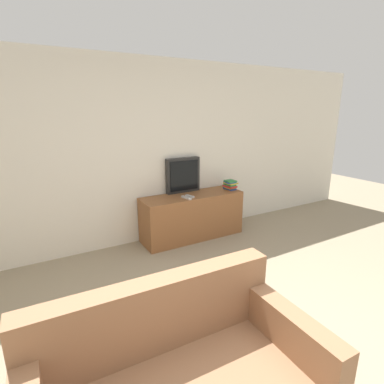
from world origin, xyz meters
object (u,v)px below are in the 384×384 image
(television, at_px, (183,175))
(book_stack, at_px, (230,185))
(tv_stand, at_px, (192,216))
(remote_on_stand, at_px, (190,196))
(remote_secondary, at_px, (186,198))

(television, relative_size, book_stack, 2.38)
(tv_stand, bearing_deg, remote_on_stand, -135.08)
(remote_secondary, bearing_deg, tv_stand, 37.50)
(television, bearing_deg, remote_secondary, -110.81)
(book_stack, height_order, remote_on_stand, book_stack)
(television, relative_size, remote_on_stand, 3.53)
(tv_stand, relative_size, remote_on_stand, 10.07)
(remote_secondary, bearing_deg, television, 69.19)
(remote_secondary, bearing_deg, remote_on_stand, 27.03)
(television, height_order, remote_secondary, television)
(tv_stand, height_order, book_stack, book_stack)
(tv_stand, bearing_deg, television, 102.71)
(book_stack, distance_m, remote_secondary, 0.85)
(remote_on_stand, xyz_separation_m, remote_secondary, (-0.08, -0.04, 0.00))
(tv_stand, xyz_separation_m, book_stack, (0.67, -0.03, 0.41))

